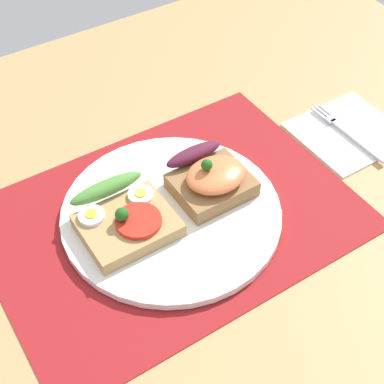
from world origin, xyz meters
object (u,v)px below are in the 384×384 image
object	(u,v)px
plate	(171,213)
sandwich_salmon	(211,178)
napkin	(350,133)
fork	(346,131)
sandwich_egg_tomato	(123,217)

from	to	relation	value
plate	sandwich_salmon	distance (cm)	6.48
napkin	fork	xyz separation A→B (cm)	(-0.68, 0.25, 0.46)
sandwich_egg_tomato	fork	xyz separation A→B (cm)	(34.41, -1.24, -1.90)
sandwich_egg_tomato	plate	bearing A→B (deg)	-10.75
plate	fork	size ratio (longest dim) A/B	1.93
plate	napkin	world-z (taller)	plate
napkin	fork	world-z (taller)	fork
plate	sandwich_salmon	world-z (taller)	sandwich_salmon
sandwich_egg_tomato	napkin	world-z (taller)	sandwich_egg_tomato
plate	fork	bearing A→B (deg)	-0.27
plate	sandwich_egg_tomato	world-z (taller)	sandwich_egg_tomato
plate	sandwich_egg_tomato	bearing A→B (deg)	169.25
sandwich_egg_tomato	napkin	distance (cm)	35.20
sandwich_salmon	plate	bearing A→B (deg)	-178.29
sandwich_egg_tomato	fork	size ratio (longest dim) A/B	0.77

